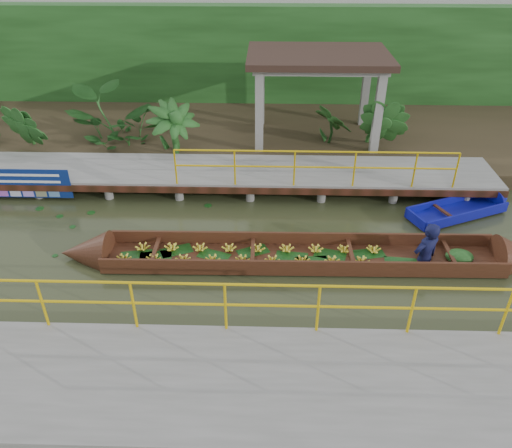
{
  "coord_description": "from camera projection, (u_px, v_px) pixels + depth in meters",
  "views": [
    {
      "loc": [
        1.51,
        -9.53,
        6.98
      ],
      "look_at": [
        1.23,
        0.5,
        0.6
      ],
      "focal_mm": 35.0,
      "sensor_mm": 36.0,
      "label": 1
    }
  ],
  "objects": [
    {
      "name": "vendor_boat",
      "position": [
        316.0,
        252.0,
        11.5
      ],
      "size": [
        11.26,
        1.29,
        2.4
      ],
      "rotation": [
        0.0,
        0.0,
        0.01
      ],
      "color": "#331B0E",
      "rests_on": "ground"
    },
    {
      "name": "land_strip",
      "position": [
        228.0,
        129.0,
        18.02
      ],
      "size": [
        30.0,
        8.0,
        0.45
      ],
      "primitive_type": "cube",
      "color": "#302818",
      "rests_on": "ground"
    },
    {
      "name": "ground",
      "position": [
        204.0,
        256.0,
        11.82
      ],
      "size": [
        80.0,
        80.0,
        0.0
      ],
      "primitive_type": "plane",
      "color": "#292E17",
      "rests_on": "ground"
    },
    {
      "name": "near_dock",
      "position": [
        234.0,
        394.0,
        8.09
      ],
      "size": [
        18.0,
        2.4,
        1.73
      ],
      "color": "slate",
      "rests_on": "ground"
    },
    {
      "name": "moored_blue_boat",
      "position": [
        478.0,
        206.0,
        13.54
      ],
      "size": [
        3.21,
        2.02,
        0.75
      ],
      "rotation": [
        0.0,
        0.0,
        0.42
      ],
      "color": "#0C0F87",
      "rests_on": "ground"
    },
    {
      "name": "pavilion",
      "position": [
        318.0,
        65.0,
        15.55
      ],
      "size": [
        4.4,
        3.0,
        3.0
      ],
      "color": "slate",
      "rests_on": "ground"
    },
    {
      "name": "blue_banner",
      "position": [
        21.0,
        183.0,
        13.74
      ],
      "size": [
        2.77,
        0.04,
        0.87
      ],
      "color": "navy",
      "rests_on": "ground"
    },
    {
      "name": "far_dock",
      "position": [
        217.0,
        173.0,
        14.45
      ],
      "size": [
        16.0,
        2.06,
        1.66
      ],
      "color": "slate",
      "rests_on": "ground"
    },
    {
      "name": "tropical_plants",
      "position": [
        166.0,
        124.0,
        15.68
      ],
      "size": [
        14.23,
        1.23,
        1.54
      ],
      "color": "#173B13",
      "rests_on": "ground"
    },
    {
      "name": "foliage_backdrop",
      "position": [
        231.0,
        61.0,
        19.18
      ],
      "size": [
        30.0,
        0.8,
        4.0
      ],
      "primitive_type": "cube",
      "color": "#173B13",
      "rests_on": "ground"
    }
  ]
}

